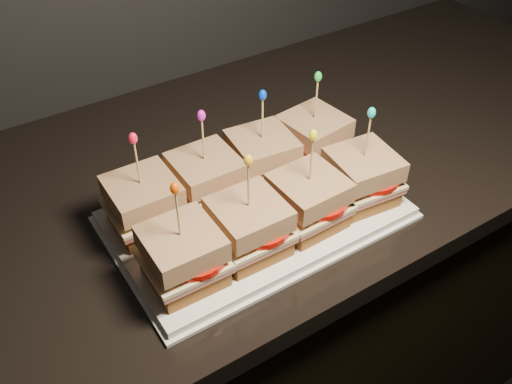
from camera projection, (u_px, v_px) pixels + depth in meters
platter at (256, 215)px, 0.87m from camera, size 0.43×0.26×0.02m
platter_rim at (256, 218)px, 0.88m from camera, size 0.44×0.28×0.01m
sandwich_0_bread_bot at (147, 218)px, 0.84m from camera, size 0.09×0.09×0.03m
sandwich_0_ham at (145, 210)px, 0.83m from camera, size 0.10×0.10×0.01m
sandwich_0_cheese at (145, 206)px, 0.82m from camera, size 0.10×0.10×0.01m
sandwich_0_tomato at (153, 202)px, 0.82m from camera, size 0.09×0.09×0.01m
sandwich_0_bread_top at (142, 191)px, 0.80m from camera, size 0.10×0.10×0.03m
sandwich_0_pick at (138, 166)px, 0.77m from camera, size 0.00×0.00×0.09m
sandwich_0_frill at (133, 138)px, 0.74m from camera, size 0.01×0.01×0.02m
sandwich_1_bread_bot at (207, 194)px, 0.88m from camera, size 0.09×0.09×0.03m
sandwich_1_ham at (206, 186)px, 0.87m from camera, size 0.10×0.10×0.01m
sandwich_1_cheese at (206, 182)px, 0.86m from camera, size 0.10×0.10×0.01m
sandwich_1_tomato at (215, 178)px, 0.86m from camera, size 0.09×0.09×0.01m
sandwich_1_bread_top at (205, 168)px, 0.85m from camera, size 0.09×0.09×0.03m
sandwich_1_pick at (203, 142)px, 0.82m from camera, size 0.00×0.00×0.09m
sandwich_1_frill at (201, 116)px, 0.79m from camera, size 0.01×0.01×0.02m
sandwich_2_bread_bot at (262, 172)px, 0.92m from camera, size 0.10×0.10×0.03m
sandwich_2_ham at (262, 164)px, 0.91m from camera, size 0.11×0.11×0.01m
sandwich_2_cheese at (262, 160)px, 0.91m from camera, size 0.11×0.11×0.01m
sandwich_2_tomato at (271, 156)px, 0.90m from camera, size 0.09×0.09×0.01m
sandwich_2_bread_top at (262, 146)px, 0.89m from camera, size 0.10×0.10×0.03m
sandwich_2_pick at (262, 121)px, 0.86m from camera, size 0.00×0.00×0.09m
sandwich_2_frill at (263, 95)px, 0.83m from camera, size 0.01×0.01×0.02m
sandwich_3_bread_bot at (312, 152)px, 0.96m from camera, size 0.10×0.10×0.03m
sandwich_3_ham at (313, 144)px, 0.95m from camera, size 0.11×0.11×0.01m
sandwich_3_cheese at (313, 140)px, 0.95m from camera, size 0.11×0.11×0.01m
sandwich_3_tomato at (321, 136)px, 0.94m from camera, size 0.09×0.09×0.01m
sandwich_3_bread_top at (314, 126)px, 0.93m from camera, size 0.10×0.10×0.03m
sandwich_3_pick at (316, 102)px, 0.90m from camera, size 0.00×0.00×0.09m
sandwich_3_frill at (318, 76)px, 0.87m from camera, size 0.01×0.01×0.02m
sandwich_4_bread_bot at (185, 271)px, 0.76m from camera, size 0.09×0.09×0.03m
sandwich_4_ham at (184, 262)px, 0.75m from camera, size 0.10×0.10×0.01m
sandwich_4_cheese at (183, 258)px, 0.74m from camera, size 0.10×0.10×0.01m
sandwich_4_tomato at (193, 254)px, 0.74m from camera, size 0.09×0.09×0.01m
sandwich_4_bread_top at (181, 243)px, 0.73m from camera, size 0.09×0.09×0.03m
sandwich_4_pick at (178, 217)px, 0.70m from camera, size 0.00×0.00×0.09m
sandwich_4_frill at (175, 189)px, 0.67m from camera, size 0.01×0.01×0.02m
sandwich_5_bread_bot at (249, 241)px, 0.80m from camera, size 0.09×0.09×0.03m
sandwich_5_ham at (249, 233)px, 0.79m from camera, size 0.10×0.10×0.01m
sandwich_5_cheese at (249, 229)px, 0.79m from camera, size 0.10×0.10×0.01m
sandwich_5_tomato at (259, 224)px, 0.78m from camera, size 0.09×0.09×0.01m
sandwich_5_bread_top at (249, 214)px, 0.77m from camera, size 0.09×0.09×0.03m
sandwich_5_pick at (248, 188)px, 0.74m from camera, size 0.00×0.00×0.09m
sandwich_5_frill at (248, 160)px, 0.71m from camera, size 0.01×0.01×0.02m
sandwich_6_bread_bot at (307, 215)px, 0.84m from camera, size 0.09×0.09×0.03m
sandwich_6_ham at (308, 206)px, 0.83m from camera, size 0.10×0.10×0.01m
sandwich_6_cheese at (308, 203)px, 0.83m from camera, size 0.11×0.10×0.01m
sandwich_6_tomato at (317, 198)px, 0.82m from camera, size 0.09×0.09×0.01m
sandwich_6_bread_top at (309, 188)px, 0.81m from camera, size 0.10×0.10×0.03m
sandwich_6_pick at (311, 162)px, 0.78m from camera, size 0.00×0.00×0.09m
sandwich_6_frill at (313, 135)px, 0.75m from camera, size 0.01×0.01×0.02m
sandwich_7_bread_bot at (360, 191)px, 0.88m from camera, size 0.10×0.10×0.03m
sandwich_7_ham at (361, 183)px, 0.87m from camera, size 0.11×0.11×0.01m
sandwich_7_cheese at (361, 179)px, 0.87m from camera, size 0.11×0.11×0.01m
sandwich_7_tomato at (371, 175)px, 0.86m from camera, size 0.09×0.09×0.01m
sandwich_7_bread_top at (364, 165)px, 0.85m from camera, size 0.10×0.10×0.03m
sandwich_7_pick at (367, 139)px, 0.82m from camera, size 0.00×0.00×0.09m
sandwich_7_frill at (372, 113)px, 0.79m from camera, size 0.01×0.01×0.02m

